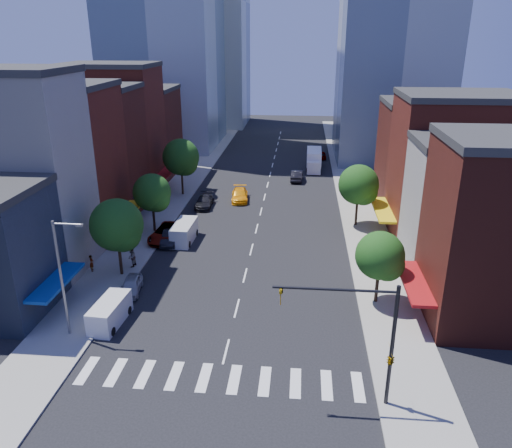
{
  "coord_description": "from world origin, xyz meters",
  "views": [
    {
      "loc": [
        4.89,
        -29.58,
        21.18
      ],
      "look_at": [
        0.99,
        12.5,
        5.0
      ],
      "focal_mm": 35.0,
      "sensor_mm": 36.0,
      "label": 1
    }
  ],
  "objects_px": {
    "cargo_van_far": "(184,232)",
    "pedestrian_near": "(92,263)",
    "parked_car_second": "(171,237)",
    "taxi": "(240,195)",
    "pedestrian_far": "(132,257)",
    "box_truck": "(314,160)",
    "parked_car_rear": "(204,201)",
    "traffic_car_oncoming": "(297,176)",
    "parked_car_front": "(131,285)",
    "cargo_van_near": "(109,313)",
    "traffic_car_far": "(321,155)",
    "parked_car_third": "(167,233)"
  },
  "relations": [
    {
      "from": "parked_car_second",
      "to": "pedestrian_near",
      "type": "bearing_deg",
      "value": -130.65
    },
    {
      "from": "cargo_van_far",
      "to": "box_truck",
      "type": "distance_m",
      "value": 35.53
    },
    {
      "from": "cargo_van_near",
      "to": "taxi",
      "type": "relative_size",
      "value": 0.89
    },
    {
      "from": "taxi",
      "to": "traffic_car_oncoming",
      "type": "xyz_separation_m",
      "value": [
        7.56,
        10.48,
        0.03
      ]
    },
    {
      "from": "parked_car_second",
      "to": "pedestrian_near",
      "type": "xyz_separation_m",
      "value": [
        -5.64,
        -7.58,
        0.21
      ]
    },
    {
      "from": "parked_car_front",
      "to": "pedestrian_near",
      "type": "xyz_separation_m",
      "value": [
        -4.97,
        3.48,
        0.28
      ]
    },
    {
      "from": "traffic_car_oncoming",
      "to": "pedestrian_near",
      "type": "bearing_deg",
      "value": 63.4
    },
    {
      "from": "box_truck",
      "to": "taxi",
      "type": "bearing_deg",
      "value": -119.23
    },
    {
      "from": "cargo_van_far",
      "to": "traffic_car_far",
      "type": "height_order",
      "value": "cargo_van_far"
    },
    {
      "from": "parked_car_rear",
      "to": "box_truck",
      "type": "height_order",
      "value": "box_truck"
    },
    {
      "from": "traffic_car_far",
      "to": "taxi",
      "type": "bearing_deg",
      "value": 65.25
    },
    {
      "from": "cargo_van_near",
      "to": "traffic_car_far",
      "type": "distance_m",
      "value": 59.66
    },
    {
      "from": "parked_car_front",
      "to": "parked_car_second",
      "type": "bearing_deg",
      "value": 78.98
    },
    {
      "from": "parked_car_third",
      "to": "taxi",
      "type": "xyz_separation_m",
      "value": [
        6.26,
        14.53,
        -0.06
      ]
    },
    {
      "from": "parked_car_rear",
      "to": "taxi",
      "type": "relative_size",
      "value": 0.95
    },
    {
      "from": "traffic_car_far",
      "to": "cargo_van_near",
      "type": "bearing_deg",
      "value": 72.55
    },
    {
      "from": "parked_car_front",
      "to": "traffic_car_oncoming",
      "type": "bearing_deg",
      "value": 61.91
    },
    {
      "from": "parked_car_front",
      "to": "taxi",
      "type": "relative_size",
      "value": 0.75
    },
    {
      "from": "taxi",
      "to": "parked_car_third",
      "type": "bearing_deg",
      "value": -119.3
    },
    {
      "from": "traffic_car_far",
      "to": "pedestrian_near",
      "type": "bearing_deg",
      "value": 64.67
    },
    {
      "from": "traffic_car_oncoming",
      "to": "parked_car_second",
      "type": "bearing_deg",
      "value": 65.77
    },
    {
      "from": "cargo_van_far",
      "to": "parked_car_front",
      "type": "bearing_deg",
      "value": -98.07
    },
    {
      "from": "parked_car_third",
      "to": "traffic_car_oncoming",
      "type": "bearing_deg",
      "value": 66.32
    },
    {
      "from": "cargo_van_far",
      "to": "cargo_van_near",
      "type": "bearing_deg",
      "value": -95.15
    },
    {
      "from": "pedestrian_far",
      "to": "traffic_car_oncoming",
      "type": "bearing_deg",
      "value": 165.6
    },
    {
      "from": "parked_car_front",
      "to": "parked_car_second",
      "type": "xyz_separation_m",
      "value": [
        0.67,
        11.06,
        0.07
      ]
    },
    {
      "from": "taxi",
      "to": "traffic_car_far",
      "type": "xyz_separation_m",
      "value": [
        11.74,
        25.33,
        -0.09
      ]
    },
    {
      "from": "taxi",
      "to": "traffic_car_far",
      "type": "distance_m",
      "value": 27.92
    },
    {
      "from": "cargo_van_near",
      "to": "traffic_car_oncoming",
      "type": "height_order",
      "value": "cargo_van_near"
    },
    {
      "from": "parked_car_second",
      "to": "parked_car_rear",
      "type": "relative_size",
      "value": 0.9
    },
    {
      "from": "cargo_van_far",
      "to": "pedestrian_far",
      "type": "height_order",
      "value": "pedestrian_far"
    },
    {
      "from": "parked_car_front",
      "to": "pedestrian_far",
      "type": "distance_m",
      "value": 5.0
    },
    {
      "from": "parked_car_front",
      "to": "pedestrian_near",
      "type": "height_order",
      "value": "pedestrian_near"
    },
    {
      "from": "cargo_van_near",
      "to": "box_truck",
      "type": "bearing_deg",
      "value": 75.47
    },
    {
      "from": "parked_car_second",
      "to": "taxi",
      "type": "relative_size",
      "value": 0.86
    },
    {
      "from": "parked_car_front",
      "to": "traffic_car_far",
      "type": "bearing_deg",
      "value": 63.26
    },
    {
      "from": "cargo_van_far",
      "to": "traffic_car_oncoming",
      "type": "bearing_deg",
      "value": 66.59
    },
    {
      "from": "pedestrian_far",
      "to": "cargo_van_far",
      "type": "bearing_deg",
      "value": 164.11
    },
    {
      "from": "cargo_van_far",
      "to": "pedestrian_near",
      "type": "height_order",
      "value": "cargo_van_far"
    },
    {
      "from": "traffic_car_far",
      "to": "pedestrian_near",
      "type": "relative_size",
      "value": 2.47
    },
    {
      "from": "parked_car_rear",
      "to": "traffic_car_oncoming",
      "type": "xyz_separation_m",
      "value": [
        11.81,
        13.55,
        0.07
      ]
    },
    {
      "from": "taxi",
      "to": "traffic_car_oncoming",
      "type": "height_order",
      "value": "traffic_car_oncoming"
    },
    {
      "from": "taxi",
      "to": "box_truck",
      "type": "distance_m",
      "value": 20.43
    },
    {
      "from": "cargo_van_near",
      "to": "cargo_van_far",
      "type": "xyz_separation_m",
      "value": [
        2.0,
        16.78,
        0.08
      ]
    },
    {
      "from": "parked_car_third",
      "to": "cargo_van_far",
      "type": "relative_size",
      "value": 1.18
    },
    {
      "from": "box_truck",
      "to": "pedestrian_near",
      "type": "distance_m",
      "value": 45.92
    },
    {
      "from": "pedestrian_near",
      "to": "pedestrian_far",
      "type": "relative_size",
      "value": 0.82
    },
    {
      "from": "cargo_van_near",
      "to": "box_truck",
      "type": "height_order",
      "value": "box_truck"
    },
    {
      "from": "parked_car_second",
      "to": "pedestrian_far",
      "type": "relative_size",
      "value": 2.3
    },
    {
      "from": "parked_car_rear",
      "to": "pedestrian_far",
      "type": "height_order",
      "value": "pedestrian_far"
    }
  ]
}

